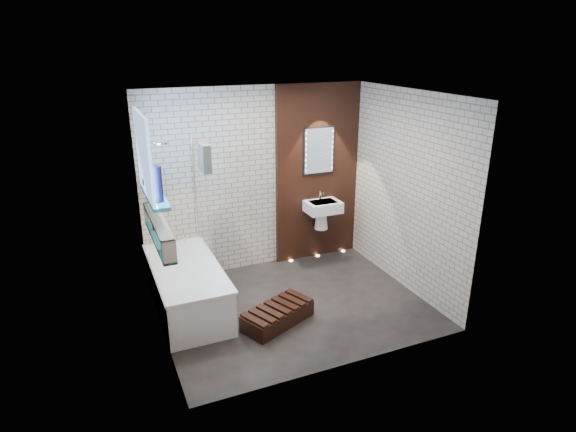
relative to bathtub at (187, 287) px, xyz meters
name	(u,v)px	position (x,y,z in m)	size (l,w,h in m)	color
ground	(293,305)	(1.22, -0.45, -0.29)	(3.20, 3.20, 0.00)	black
room_shell	(293,208)	(1.22, -0.45, 1.01)	(3.24, 3.20, 2.60)	#BBAA94
walnut_panel	(317,174)	(2.17, 0.82, 1.01)	(1.30, 0.06, 2.60)	black
clerestory_window	(146,164)	(-0.34, -0.10, 1.61)	(0.18, 1.00, 0.94)	#7FADE0
display_niche	(159,231)	(-0.31, -0.30, 0.91)	(0.14, 1.30, 0.26)	teal
bathtub	(187,287)	(0.00, 0.00, 0.00)	(0.79, 1.74, 0.70)	white
bath_screen	(202,197)	(0.35, 0.44, 0.99)	(0.01, 0.78, 1.40)	white
towel	(205,158)	(0.35, 0.15, 1.56)	(0.10, 0.26, 0.33)	black
shower_head	(161,143)	(-0.08, 0.50, 1.71)	(0.18, 0.18, 0.02)	silver
washbasin	(323,210)	(2.17, 0.62, 0.50)	(0.50, 0.36, 0.58)	white
led_mirror	(319,151)	(2.17, 0.78, 1.36)	(0.50, 0.02, 0.70)	black
walnut_step	(278,316)	(0.90, -0.75, -0.19)	(0.87, 0.39, 0.19)	black
niche_bottles	(161,237)	(-0.31, -0.40, 0.88)	(0.06, 0.75, 0.15)	#B86F1C
sill_vases	(154,182)	(-0.28, -0.01, 1.38)	(0.22, 0.60, 0.38)	#121233
floor_uplights	(318,256)	(2.17, 0.75, -0.29)	(0.96, 0.06, 0.01)	#FFD899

